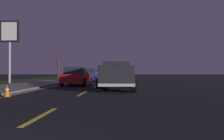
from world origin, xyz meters
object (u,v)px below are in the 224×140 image
(sedan_white, at_px, (98,74))
(sedan_blue, at_px, (89,75))
(sedan_red, at_px, (77,76))
(traffic_cone_near, at_px, (7,91))
(bare_tree_far, at_px, (58,65))
(sedan_black, at_px, (118,75))
(pickup_truck, at_px, (116,75))
(gas_price_sign, at_px, (10,37))

(sedan_white, bearing_deg, sedan_blue, -178.84)
(sedan_blue, relative_size, sedan_red, 1.00)
(sedan_red, distance_m, traffic_cone_near, 8.90)
(traffic_cone_near, bearing_deg, bare_tree_far, 12.19)
(sedan_black, height_order, sedan_blue, same)
(sedan_black, xyz_separation_m, sedan_red, (-10.58, 3.34, 0.00))
(traffic_cone_near, bearing_deg, sedan_white, -2.34)
(sedan_white, distance_m, bare_tree_far, 9.24)
(sedan_blue, bearing_deg, pickup_truck, -162.29)
(gas_price_sign, height_order, bare_tree_far, gas_price_sign)
(sedan_red, relative_size, gas_price_sign, 0.69)
(pickup_truck, height_order, sedan_blue, pickup_truck)
(sedan_black, xyz_separation_m, sedan_blue, (-3.70, 3.40, 0.00))
(sedan_white, distance_m, traffic_cone_near, 27.91)
(traffic_cone_near, bearing_deg, gas_price_sign, 27.03)
(pickup_truck, bearing_deg, gas_price_sign, 55.65)
(sedan_black, height_order, gas_price_sign, gas_price_sign)
(sedan_red, relative_size, sedan_white, 1.00)
(sedan_white, xyz_separation_m, traffic_cone_near, (-27.89, 1.14, -0.50))
(pickup_truck, distance_m, traffic_cone_near, 6.81)
(sedan_blue, bearing_deg, bare_tree_far, 26.86)
(pickup_truck, xyz_separation_m, traffic_cone_near, (-4.70, 4.88, -0.70))
(gas_price_sign, relative_size, bare_tree_far, 1.36)
(sedan_red, height_order, bare_tree_far, bare_tree_far)
(sedan_black, distance_m, sedan_blue, 5.03)
(sedan_blue, xyz_separation_m, sedan_white, (12.24, 0.25, 0.00))
(pickup_truck, distance_m, bare_tree_far, 29.84)
(bare_tree_far, bearing_deg, traffic_cone_near, -167.81)
(gas_price_sign, distance_m, traffic_cone_near, 14.56)
(pickup_truck, relative_size, bare_tree_far, 1.16)
(pickup_truck, xyz_separation_m, sedan_black, (14.65, 0.10, -0.20))
(sedan_blue, bearing_deg, sedan_black, -42.55)
(sedan_red, height_order, gas_price_sign, gas_price_sign)
(bare_tree_far, relative_size, traffic_cone_near, 8.11)
(sedan_black, distance_m, traffic_cone_near, 19.94)
(sedan_black, height_order, sedan_red, same)
(sedan_black, relative_size, sedan_blue, 1.00)
(gas_price_sign, bearing_deg, bare_tree_far, 1.83)
(pickup_truck, bearing_deg, traffic_cone_near, 133.88)
(sedan_black, bearing_deg, bare_tree_far, 42.66)
(traffic_cone_near, bearing_deg, pickup_truck, -46.12)
(pickup_truck, height_order, traffic_cone_near, pickup_truck)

